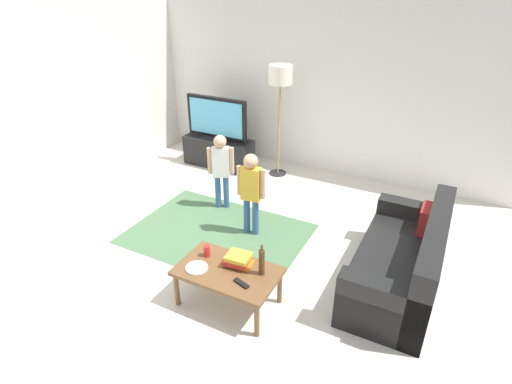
# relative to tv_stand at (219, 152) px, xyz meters

# --- Properties ---
(ground) EXTENTS (7.80, 7.80, 0.00)m
(ground) POSITION_rel_tv_stand_xyz_m (1.61, -2.30, -0.24)
(ground) COLOR beige
(wall_back) EXTENTS (6.00, 0.12, 2.70)m
(wall_back) POSITION_rel_tv_stand_xyz_m (1.61, 0.70, 1.11)
(wall_back) COLOR silver
(wall_back) RESTS_ON ground
(wall_left) EXTENTS (0.12, 6.00, 2.70)m
(wall_left) POSITION_rel_tv_stand_xyz_m (-1.39, -2.30, 1.11)
(wall_left) COLOR silver
(wall_left) RESTS_ON ground
(area_rug) EXTENTS (2.20, 1.60, 0.01)m
(area_rug) POSITION_rel_tv_stand_xyz_m (1.13, -1.86, -0.24)
(area_rug) COLOR #4C724C
(area_rug) RESTS_ON ground
(tv_stand) EXTENTS (1.20, 0.44, 0.50)m
(tv_stand) POSITION_rel_tv_stand_xyz_m (0.00, 0.00, 0.00)
(tv_stand) COLOR black
(tv_stand) RESTS_ON ground
(tv) EXTENTS (1.10, 0.28, 0.71)m
(tv) POSITION_rel_tv_stand_xyz_m (-0.00, -0.02, 0.60)
(tv) COLOR black
(tv) RESTS_ON tv_stand
(couch) EXTENTS (0.80, 1.80, 0.86)m
(couch) POSITION_rel_tv_stand_xyz_m (3.42, -1.81, 0.05)
(couch) COLOR black
(couch) RESTS_ON ground
(floor_lamp) EXTENTS (0.36, 0.36, 1.78)m
(floor_lamp) POSITION_rel_tv_stand_xyz_m (1.06, 0.15, 1.30)
(floor_lamp) COLOR #262626
(floor_lamp) RESTS_ON ground
(child_near_tv) EXTENTS (0.33, 0.22, 1.09)m
(child_near_tv) POSITION_rel_tv_stand_xyz_m (0.82, -1.23, 0.41)
(child_near_tv) COLOR #33598C
(child_near_tv) RESTS_ON ground
(child_center) EXTENTS (0.37, 0.18, 1.10)m
(child_center) POSITION_rel_tv_stand_xyz_m (1.50, -1.63, 0.42)
(child_center) COLOR #33598C
(child_center) RESTS_ON ground
(coffee_table) EXTENTS (1.00, 0.60, 0.42)m
(coffee_table) POSITION_rel_tv_stand_xyz_m (1.91, -2.88, 0.13)
(coffee_table) COLOR brown
(coffee_table) RESTS_ON ground
(book_stack) EXTENTS (0.29, 0.24, 0.12)m
(book_stack) POSITION_rel_tv_stand_xyz_m (1.96, -2.76, 0.24)
(book_stack) COLOR orange
(book_stack) RESTS_ON coffee_table
(bottle) EXTENTS (0.06, 0.06, 0.33)m
(bottle) POSITION_rel_tv_stand_xyz_m (2.23, -2.78, 0.32)
(bottle) COLOR #4C3319
(bottle) RESTS_ON coffee_table
(tv_remote) EXTENTS (0.18, 0.10, 0.02)m
(tv_remote) POSITION_rel_tv_stand_xyz_m (2.13, -3.00, 0.19)
(tv_remote) COLOR black
(tv_remote) RESTS_ON coffee_table
(soda_can) EXTENTS (0.07, 0.07, 0.12)m
(soda_can) POSITION_rel_tv_stand_xyz_m (1.61, -2.78, 0.24)
(soda_can) COLOR red
(soda_can) RESTS_ON coffee_table
(plate) EXTENTS (0.22, 0.22, 0.02)m
(plate) POSITION_rel_tv_stand_xyz_m (1.63, -3.00, 0.18)
(plate) COLOR white
(plate) RESTS_ON coffee_table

